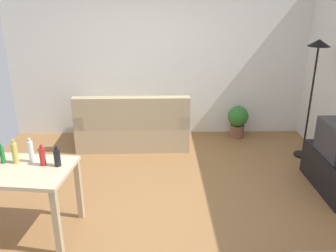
# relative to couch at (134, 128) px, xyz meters

# --- Properties ---
(ground_plane) EXTENTS (5.20, 4.40, 0.02)m
(ground_plane) POSITION_rel_couch_xyz_m (0.45, -1.59, -0.32)
(ground_plane) COLOR olive
(wall_rear) EXTENTS (5.20, 0.10, 2.70)m
(wall_rear) POSITION_rel_couch_xyz_m (0.45, 0.61, 1.04)
(wall_rear) COLOR silver
(wall_rear) RESTS_ON ground_plane
(couch) EXTENTS (1.82, 0.84, 0.92)m
(couch) POSITION_rel_couch_xyz_m (0.00, 0.00, 0.00)
(couch) COLOR tan
(couch) RESTS_ON ground_plane
(tv_stand) EXTENTS (0.44, 1.10, 0.48)m
(tv_stand) POSITION_rel_couch_xyz_m (2.70, -1.50, -0.07)
(tv_stand) COLOR black
(tv_stand) RESTS_ON ground_plane
(torchiere_lamp) EXTENTS (0.32, 0.32, 1.81)m
(torchiere_lamp) POSITION_rel_couch_xyz_m (2.70, -0.49, 1.11)
(torchiere_lamp) COLOR black
(torchiere_lamp) RESTS_ON ground_plane
(desk) EXTENTS (1.28, 0.85, 0.76)m
(desk) POSITION_rel_couch_xyz_m (-1.07, -2.27, 0.34)
(desk) COLOR #C6B28E
(desk) RESTS_ON ground_plane
(potted_plant) EXTENTS (0.36, 0.36, 0.57)m
(potted_plant) POSITION_rel_couch_xyz_m (1.82, 0.31, 0.02)
(potted_plant) COLOR brown
(potted_plant) RESTS_ON ground_plane
(bottle_green) EXTENTS (0.05, 0.05, 0.22)m
(bottle_green) POSITION_rel_couch_xyz_m (-1.19, -2.15, 0.55)
(bottle_green) COLOR #1E722D
(bottle_green) RESTS_ON desk
(bottle_squat) EXTENTS (0.06, 0.06, 0.26)m
(bottle_squat) POSITION_rel_couch_xyz_m (-1.06, -2.15, 0.57)
(bottle_squat) COLOR #BCB24C
(bottle_squat) RESTS_ON desk
(bottle_clear) EXTENTS (0.05, 0.05, 0.26)m
(bottle_clear) POSITION_rel_couch_xyz_m (-0.90, -2.13, 0.57)
(bottle_clear) COLOR silver
(bottle_clear) RESTS_ON desk
(bottle_red) EXTENTS (0.06, 0.06, 0.23)m
(bottle_red) POSITION_rel_couch_xyz_m (-0.76, -2.21, 0.55)
(bottle_red) COLOR #AD2323
(bottle_red) RESTS_ON desk
(bottle_dark) EXTENTS (0.07, 0.07, 0.22)m
(bottle_dark) POSITION_rel_couch_xyz_m (-0.61, -2.23, 0.55)
(bottle_dark) COLOR black
(bottle_dark) RESTS_ON desk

